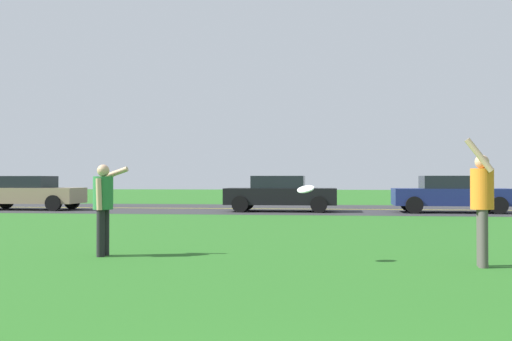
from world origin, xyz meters
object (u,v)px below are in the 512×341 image
person_catcher_orange_shirt (482,199)px  car_navy_center_right (451,194)px  car_black_center_left (280,193)px  person_thrower_green_shirt (103,201)px  frisbee_white (306,189)px  car_tan_leftmost (28,193)px

person_catcher_orange_shirt → car_navy_center_right: size_ratio=0.43×
car_navy_center_right → person_catcher_orange_shirt: bearing=-99.3°
person_catcher_orange_shirt → car_navy_center_right: person_catcher_orange_shirt is taller
car_black_center_left → person_thrower_green_shirt: bearing=-97.3°
frisbee_white → car_navy_center_right: car_navy_center_right is taller
car_black_center_left → frisbee_white: bearing=-83.7°
person_thrower_green_shirt → car_black_center_left: bearing=82.7°
person_catcher_orange_shirt → person_thrower_green_shirt: bearing=175.3°
person_catcher_orange_shirt → car_black_center_left: size_ratio=0.43×
car_navy_center_right → car_black_center_left: bearing=180.0°
person_thrower_green_shirt → frisbee_white: (3.48, -0.33, 0.22)m
car_black_center_left → car_tan_leftmost: bearing=180.0°
car_tan_leftmost → person_catcher_orange_shirt: bearing=-44.5°
frisbee_white → car_navy_center_right: size_ratio=0.06×
car_tan_leftmost → car_black_center_left: size_ratio=1.00×
person_thrower_green_shirt → car_tan_leftmost: 16.98m
car_black_center_left → car_navy_center_right: same height
person_thrower_green_shirt → person_catcher_orange_shirt: (6.14, -0.51, 0.08)m
person_thrower_green_shirt → frisbee_white: bearing=-5.5°
person_thrower_green_shirt → car_navy_center_right: (8.58, 14.39, -0.20)m
car_black_center_left → car_navy_center_right: size_ratio=1.00×
car_navy_center_right → person_thrower_green_shirt: bearing=-120.8°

